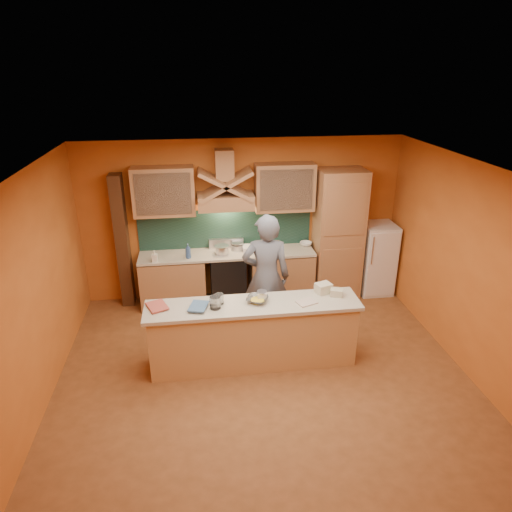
{
  "coord_description": "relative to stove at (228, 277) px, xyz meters",
  "views": [
    {
      "loc": [
        -0.79,
        -5.03,
        3.92
      ],
      "look_at": [
        0.02,
        0.9,
        1.38
      ],
      "focal_mm": 32.0,
      "sensor_mm": 36.0,
      "label": 1
    }
  ],
  "objects": [
    {
      "name": "floor",
      "position": [
        0.3,
        -2.2,
        -0.45
      ],
      "size": [
        5.5,
        5.0,
        0.01
      ],
      "primitive_type": "cube",
      "color": "brown",
      "rests_on": "ground"
    },
    {
      "name": "ceiling",
      "position": [
        0.3,
        -2.2,
        2.35
      ],
      "size": [
        5.5,
        5.0,
        0.01
      ],
      "primitive_type": "cube",
      "color": "white",
      "rests_on": "wall_back"
    },
    {
      "name": "wall_back",
      "position": [
        0.3,
        0.3,
        0.95
      ],
      "size": [
        5.5,
        0.02,
        2.8
      ],
      "primitive_type": "cube",
      "color": "#C46526",
      "rests_on": "floor"
    },
    {
      "name": "wall_front",
      "position": [
        0.3,
        -4.7,
        0.95
      ],
      "size": [
        5.5,
        0.02,
        2.8
      ],
      "primitive_type": "cube",
      "color": "#C46526",
      "rests_on": "floor"
    },
    {
      "name": "wall_left",
      "position": [
        -2.45,
        -2.2,
        0.95
      ],
      "size": [
        0.02,
        5.0,
        2.8
      ],
      "primitive_type": "cube",
      "color": "#C46526",
      "rests_on": "floor"
    },
    {
      "name": "wall_right",
      "position": [
        3.05,
        -2.2,
        0.95
      ],
      "size": [
        0.02,
        5.0,
        2.8
      ],
      "primitive_type": "cube",
      "color": "#C46526",
      "rests_on": "floor"
    },
    {
      "name": "base_cabinet_left",
      "position": [
        -0.95,
        0.0,
        -0.02
      ],
      "size": [
        1.1,
        0.6,
        0.86
      ],
      "primitive_type": "cube",
      "color": "#B37C52",
      "rests_on": "floor"
    },
    {
      "name": "base_cabinet_right",
      "position": [
        0.95,
        0.0,
        -0.02
      ],
      "size": [
        1.1,
        0.6,
        0.86
      ],
      "primitive_type": "cube",
      "color": "#B37C52",
      "rests_on": "floor"
    },
    {
      "name": "counter_top",
      "position": [
        -0.0,
        0.0,
        0.45
      ],
      "size": [
        3.0,
        0.62,
        0.04
      ],
      "primitive_type": "cube",
      "color": "beige",
      "rests_on": "base_cabinet_left"
    },
    {
      "name": "stove",
      "position": [
        0.0,
        0.0,
        0.0
      ],
      "size": [
        0.6,
        0.58,
        0.9
      ],
      "primitive_type": "cube",
      "color": "black",
      "rests_on": "floor"
    },
    {
      "name": "backsplash",
      "position": [
        -0.0,
        0.28,
        0.8
      ],
      "size": [
        3.0,
        0.03,
        0.7
      ],
      "primitive_type": "cube",
      "color": "#17332C",
      "rests_on": "wall_back"
    },
    {
      "name": "range_hood",
      "position": [
        0.0,
        0.05,
        1.37
      ],
      "size": [
        0.92,
        0.5,
        0.24
      ],
      "primitive_type": "cube",
      "color": "#B37C52",
      "rests_on": "wall_back"
    },
    {
      "name": "hood_chimney",
      "position": [
        0.0,
        0.15,
        1.95
      ],
      "size": [
        0.3,
        0.3,
        0.5
      ],
      "primitive_type": "cube",
      "color": "#B37C52",
      "rests_on": "wall_back"
    },
    {
      "name": "upper_cabinet_left",
      "position": [
        -1.0,
        0.12,
        1.55
      ],
      "size": [
        1.0,
        0.35,
        0.8
      ],
      "primitive_type": "cube",
      "color": "#B37C52",
      "rests_on": "wall_back"
    },
    {
      "name": "upper_cabinet_right",
      "position": [
        1.0,
        0.12,
        1.55
      ],
      "size": [
        1.0,
        0.35,
        0.8
      ],
      "primitive_type": "cube",
      "color": "#B37C52",
      "rests_on": "wall_back"
    },
    {
      "name": "pantry_column",
      "position": [
        1.95,
        0.0,
        0.7
      ],
      "size": [
        0.8,
        0.6,
        2.3
      ],
      "primitive_type": "cube",
      "color": "#B37C52",
      "rests_on": "floor"
    },
    {
      "name": "fridge",
      "position": [
        2.7,
        0.0,
        0.2
      ],
      "size": [
        0.58,
        0.6,
        1.3
      ],
      "primitive_type": "cube",
      "color": "white",
      "rests_on": "floor"
    },
    {
      "name": "trim_column_left",
      "position": [
        -1.75,
        0.15,
        0.7
      ],
      "size": [
        0.2,
        0.3,
        2.3
      ],
      "primitive_type": "cube",
      "color": "#472816",
      "rests_on": "floor"
    },
    {
      "name": "island_body",
      "position": [
        0.2,
        -1.9,
        -0.01
      ],
      "size": [
        2.8,
        0.55,
        0.88
      ],
      "primitive_type": "cube",
      "color": "tan",
      "rests_on": "floor"
    },
    {
      "name": "island_top",
      "position": [
        0.2,
        -1.9,
        0.47
      ],
      "size": [
        2.9,
        0.62,
        0.05
      ],
      "primitive_type": "cube",
      "color": "beige",
      "rests_on": "island_body"
    },
    {
      "name": "person",
      "position": [
        0.49,
        -1.19,
        0.53
      ],
      "size": [
        0.77,
        0.56,
        1.96
      ],
      "primitive_type": "imported",
      "rotation": [
        0.0,
        0.0,
        3.02
      ],
      "color": "slate",
      "rests_on": "floor"
    },
    {
      "name": "pot_large",
      "position": [
        -0.1,
        -0.05,
        0.52
      ],
      "size": [
        0.23,
        0.23,
        0.15
      ],
      "primitive_type": "cylinder",
      "rotation": [
        0.0,
        0.0,
        0.1
      ],
      "color": "silver",
      "rests_on": "stove"
    },
    {
      "name": "pot_small",
      "position": [
        0.18,
        0.09,
        0.51
      ],
      "size": [
        0.28,
        0.28,
        0.13
      ],
      "primitive_type": "cylinder",
      "rotation": [
        0.0,
        0.0,
        -0.36
      ],
      "color": "#B6B6BD",
      "rests_on": "stove"
    },
    {
      "name": "soap_bottle_a",
      "position": [
        -1.21,
        -0.22,
        0.57
      ],
      "size": [
        0.09,
        0.1,
        0.19
      ],
      "primitive_type": "imported",
      "rotation": [
        0.0,
        0.0,
        -0.07
      ],
      "color": "white",
      "rests_on": "counter_top"
    },
    {
      "name": "soap_bottle_b",
      "position": [
        -0.66,
        -0.15,
        0.6
      ],
      "size": [
        0.12,
        0.12,
        0.26
      ],
      "primitive_type": "imported",
      "rotation": [
        0.0,
        0.0,
        0.25
      ],
      "color": "#33538D",
      "rests_on": "counter_top"
    },
    {
      "name": "bowl_back",
      "position": [
        1.41,
        0.13,
        0.5
      ],
      "size": [
        0.28,
        0.28,
        0.07
      ],
      "primitive_type": "imported",
      "rotation": [
        0.0,
        0.0,
        0.43
      ],
      "color": "silver",
      "rests_on": "counter_top"
    },
    {
      "name": "dish_rack",
      "position": [
        0.42,
        -0.02,
        0.52
      ],
      "size": [
        0.31,
        0.25,
        0.11
      ],
      "primitive_type": "cube",
      "rotation": [
        0.0,
        0.0,
        -0.05
      ],
      "color": "white",
      "rests_on": "counter_top"
    },
    {
      "name": "book_lower",
      "position": [
        -1.18,
        -1.87,
        0.51
      ],
      "size": [
        0.34,
        0.38,
        0.03
      ],
      "primitive_type": "imported",
      "rotation": [
        0.0,
        0.0,
        0.38
      ],
      "color": "#B44C40",
      "rests_on": "island_top"
    },
    {
      "name": "book_upper",
      "position": [
        -0.64,
        -1.9,
        0.53
      ],
      "size": [
        0.3,
        0.36,
        0.02
      ],
      "primitive_type": "imported",
      "rotation": [
        0.0,
        0.0,
        -0.29
      ],
      "color": "#446997",
      "rests_on": "island_top"
    },
    {
      "name": "jar_large",
      "position": [
        -0.31,
        -1.95,
        0.58
      ],
      "size": [
        0.18,
        0.18,
        0.17
      ],
      "primitive_type": "cylinder",
      "rotation": [
        0.0,
        0.0,
        0.24
      ],
      "color": "white",
      "rests_on": "island_top"
    },
    {
      "name": "jar_small",
      "position": [
        -0.25,
        -1.84,
        0.57
      ],
      "size": [
        0.13,
        0.13,
        0.14
      ],
      "primitive_type": "cylinder",
      "rotation": [
        0.0,
        0.0,
        -0.07
      ],
      "color": "white",
      "rests_on": "island_top"
    },
    {
      "name": "kitchen_scale",
      "position": [
        0.34,
        -1.78,
        0.55
      ],
      "size": [
        0.13,
        0.13,
        0.1
      ],
      "primitive_type": "cube",
      "rotation": [
        0.0,
        0.0,
        -0.08
      ],
      "color": "white",
      "rests_on": "island_top"
    },
    {
      "name": "mixing_bowl",
      "position": [
        0.26,
        -1.85,
        0.53
      ],
      "size": [
        0.38,
        0.38,
        0.07
      ],
      "primitive_type": "imported",
      "rotation": [
        0.0,
        0.0,
        -0.42
      ],
      "color": "silver",
      "rests_on": "island_top"
    },
    {
      "name": "cloth",
      "position": [
        0.91,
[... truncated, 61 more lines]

